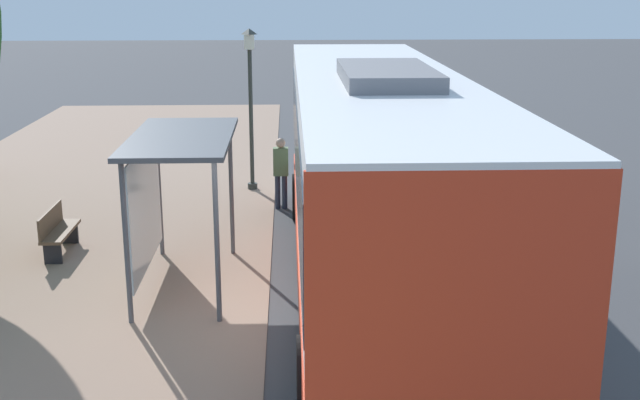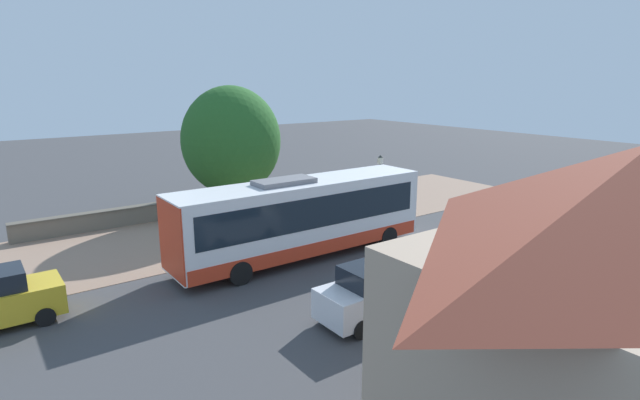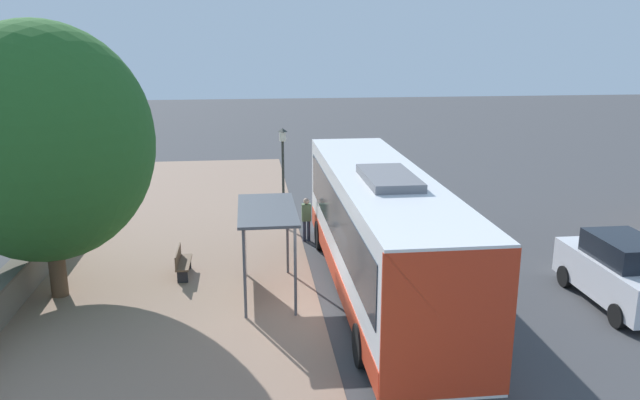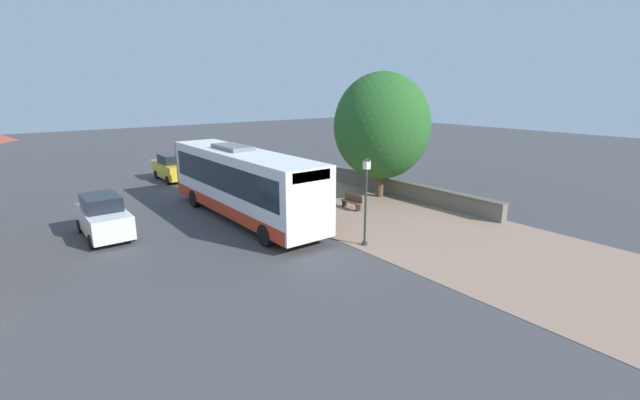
{
  "view_description": "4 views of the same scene",
  "coord_description": "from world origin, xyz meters",
  "px_view_note": "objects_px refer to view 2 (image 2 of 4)",
  "views": [
    {
      "loc": [
        0.35,
        -11.44,
        5.04
      ],
      "look_at": [
        0.92,
        3.02,
        1.07
      ],
      "focal_mm": 45.0,
      "sensor_mm": 36.0,
      "label": 1
    },
    {
      "loc": [
        20.17,
        -11.33,
        8.11
      ],
      "look_at": [
        1.48,
        2.23,
        2.53
      ],
      "focal_mm": 28.0,
      "sensor_mm": 36.0,
      "label": 2
    },
    {
      "loc": [
        -1.89,
        -15.55,
        7.34
      ],
      "look_at": [
        0.17,
        1.97,
        2.68
      ],
      "focal_mm": 35.0,
      "sensor_mm": 36.0,
      "label": 3
    },
    {
      "loc": [
        11.93,
        20.98,
        6.78
      ],
      "look_at": [
        -1.43,
        3.57,
        1.04
      ],
      "focal_mm": 24.0,
      "sensor_mm": 36.0,
      "label": 4
    }
  ],
  "objects_px": {
    "bus_shelter": "(274,198)",
    "parked_car_far_lane": "(375,292)",
    "street_lamp_near": "(380,182)",
    "bench": "(278,214)",
    "bus": "(302,216)",
    "shade_tree": "(231,141)",
    "pedestrian": "(364,213)"
  },
  "relations": [
    {
      "from": "bus_shelter",
      "to": "shade_tree",
      "type": "xyz_separation_m",
      "value": [
        -5.88,
        0.56,
        2.36
      ]
    },
    {
      "from": "bus_shelter",
      "to": "street_lamp_near",
      "type": "bearing_deg",
      "value": 81.21
    },
    {
      "from": "street_lamp_near",
      "to": "shade_tree",
      "type": "height_order",
      "value": "shade_tree"
    },
    {
      "from": "shade_tree",
      "to": "parked_car_far_lane",
      "type": "height_order",
      "value": "shade_tree"
    },
    {
      "from": "pedestrian",
      "to": "shade_tree",
      "type": "relative_size",
      "value": 0.21
    },
    {
      "from": "street_lamp_near",
      "to": "parked_car_far_lane",
      "type": "relative_size",
      "value": 0.93
    },
    {
      "from": "bus_shelter",
      "to": "street_lamp_near",
      "type": "distance_m",
      "value": 6.55
    },
    {
      "from": "bench",
      "to": "shade_tree",
      "type": "height_order",
      "value": "shade_tree"
    },
    {
      "from": "bus",
      "to": "bus_shelter",
      "type": "relative_size",
      "value": 3.58
    },
    {
      "from": "shade_tree",
      "to": "bus_shelter",
      "type": "bearing_deg",
      "value": -5.4
    },
    {
      "from": "bus",
      "to": "pedestrian",
      "type": "distance_m",
      "value": 5.56
    },
    {
      "from": "bench",
      "to": "parked_car_far_lane",
      "type": "xyz_separation_m",
      "value": [
        12.37,
        -3.58,
        0.49
      ]
    },
    {
      "from": "street_lamp_near",
      "to": "shade_tree",
      "type": "relative_size",
      "value": 0.51
    },
    {
      "from": "pedestrian",
      "to": "parked_car_far_lane",
      "type": "distance_m",
      "value": 10.49
    },
    {
      "from": "pedestrian",
      "to": "parked_car_far_lane",
      "type": "bearing_deg",
      "value": -38.89
    },
    {
      "from": "bus",
      "to": "bus_shelter",
      "type": "height_order",
      "value": "bus"
    },
    {
      "from": "bus",
      "to": "parked_car_far_lane",
      "type": "xyz_separation_m",
      "value": [
        6.56,
        -1.36,
        -1.02
      ]
    },
    {
      "from": "bus",
      "to": "shade_tree",
      "type": "relative_size",
      "value": 1.59
    },
    {
      "from": "bus",
      "to": "parked_car_far_lane",
      "type": "bearing_deg",
      "value": -11.68
    },
    {
      "from": "bus",
      "to": "shade_tree",
      "type": "height_order",
      "value": "shade_tree"
    },
    {
      "from": "bus_shelter",
      "to": "pedestrian",
      "type": "xyz_separation_m",
      "value": [
        1.73,
        4.71,
        -1.19
      ]
    },
    {
      "from": "bus",
      "to": "pedestrian",
      "type": "relative_size",
      "value": 7.6
    },
    {
      "from": "street_lamp_near",
      "to": "parked_car_far_lane",
      "type": "xyz_separation_m",
      "value": [
        8.89,
        -8.34,
        -1.39
      ]
    },
    {
      "from": "bench",
      "to": "pedestrian",
      "type": "bearing_deg",
      "value": 35.54
    },
    {
      "from": "bench",
      "to": "parked_car_far_lane",
      "type": "height_order",
      "value": "parked_car_far_lane"
    },
    {
      "from": "bus",
      "to": "bench",
      "type": "distance_m",
      "value": 6.4
    },
    {
      "from": "bus_shelter",
      "to": "parked_car_far_lane",
      "type": "xyz_separation_m",
      "value": [
        9.89,
        -1.87,
        -1.19
      ]
    },
    {
      "from": "bus",
      "to": "street_lamp_near",
      "type": "bearing_deg",
      "value": 108.43
    },
    {
      "from": "bus_shelter",
      "to": "shade_tree",
      "type": "bearing_deg",
      "value": 174.6
    },
    {
      "from": "bus_shelter",
      "to": "bench",
      "type": "bearing_deg",
      "value": 145.45
    },
    {
      "from": "bus_shelter",
      "to": "parked_car_far_lane",
      "type": "height_order",
      "value": "bus_shelter"
    },
    {
      "from": "bus_shelter",
      "to": "pedestrian",
      "type": "height_order",
      "value": "bus_shelter"
    }
  ]
}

